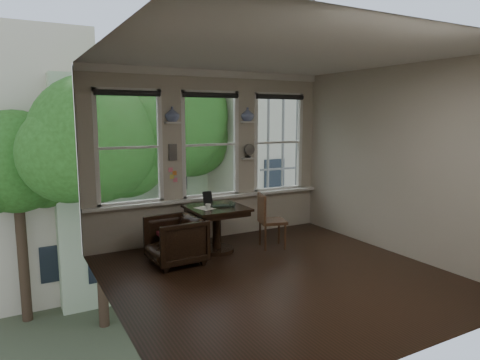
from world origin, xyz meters
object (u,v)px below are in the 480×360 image
table (217,229)px  armchair_left (176,240)px  mug (208,207)px  side_chair_right (272,221)px  laptop (221,207)px

table → armchair_left: table is taller
table → mug: size_ratio=9.27×
table → side_chair_right: size_ratio=0.98×
mug → armchair_left: bearing=-170.1°
laptop → table: bearing=128.4°
armchair_left → mug: mug is taller
armchair_left → laptop: bearing=97.3°
armchair_left → mug: (0.59, 0.10, 0.44)m
side_chair_right → laptop: 0.94m
side_chair_right → table: bearing=91.4°
table → laptop: bearing=-59.7°
table → laptop: size_ratio=2.75×
table → laptop: laptop is taller
table → laptop: 0.40m
table → armchair_left: size_ratio=1.14×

